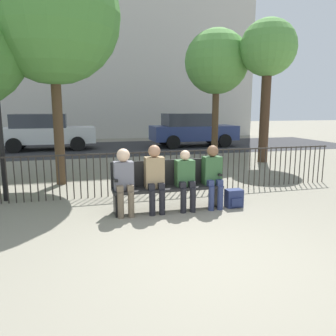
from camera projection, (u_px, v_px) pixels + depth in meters
The scene contains 14 objects.
ground_plane at pixel (210, 258), 4.17m from camera, with size 80.00×80.00×0.00m, color gray.
park_bench at pixel (167, 183), 6.11m from camera, with size 2.05×0.45×0.92m.
seated_person_0 at pixel (124, 178), 5.74m from camera, with size 0.34×0.39×1.19m.
seated_person_1 at pixel (155, 175), 5.88m from camera, with size 0.34×0.39×1.23m.
seated_person_2 at pixel (185, 177), 6.04m from camera, with size 0.34×0.39×1.12m.
seated_person_3 at pixel (213, 173), 6.17m from camera, with size 0.34×0.39×1.19m.
backpack at pixel (234, 198), 6.29m from camera, with size 0.32×0.25×0.34m.
fence_railing at pixel (152, 169), 7.20m from camera, with size 9.01×0.03×0.95m.
tree_0 at pixel (268, 51), 10.94m from camera, with size 1.89×1.89×4.81m.
tree_2 at pixel (217, 62), 11.94m from camera, with size 2.33×2.33×4.71m.
tree_3 at pixel (52, 15), 7.51m from camera, with size 3.17×3.17×5.59m.
street_surface at pixel (113, 148), 15.56m from camera, with size 24.00×6.00×0.01m.
parked_car_0 at pixel (192, 129), 16.20m from camera, with size 4.20×1.94×1.62m.
parked_car_1 at pixel (45, 131), 14.82m from camera, with size 4.20×1.94×1.62m.
Camera 1 is at (-1.54, -3.62, 1.88)m, focal length 35.00 mm.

